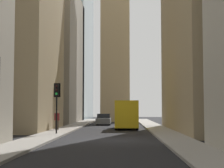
# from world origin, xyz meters

# --- Properties ---
(ground_plane) EXTENTS (135.00, 135.00, 0.00)m
(ground_plane) POSITION_xyz_m (0.00, 0.00, 0.00)
(ground_plane) COLOR black
(sidewalk_right) EXTENTS (90.00, 2.20, 0.14)m
(sidewalk_right) POSITION_xyz_m (0.00, 4.50, 0.07)
(sidewalk_right) COLOR gray
(sidewalk_right) RESTS_ON ground_plane
(sidewalk_left) EXTENTS (90.00, 2.20, 0.14)m
(sidewalk_left) POSITION_xyz_m (0.00, -4.50, 0.07)
(sidewalk_left) COLOR gray
(sidewalk_left) RESTS_ON ground_plane
(building_right_far) EXTENTS (17.05, 10.00, 19.46)m
(building_right_far) POSITION_xyz_m (29.12, 10.60, 9.73)
(building_right_far) COLOR gray
(building_right_far) RESTS_ON ground_plane
(church_spire) EXTENTS (5.04, 5.04, 35.04)m
(church_spire) POSITION_xyz_m (34.07, 0.16, 18.28)
(church_spire) COLOR #9E8966
(church_spire) RESTS_ON ground_plane
(delivery_truck) EXTENTS (6.46, 2.25, 2.84)m
(delivery_truck) POSITION_xyz_m (13.00, -1.40, 1.46)
(delivery_truck) COLOR yellow
(delivery_truck) RESTS_ON ground_plane
(hatchback_grey) EXTENTS (4.30, 1.78, 1.42)m
(hatchback_grey) POSITION_xyz_m (22.26, 1.40, 0.66)
(hatchback_grey) COLOR slate
(hatchback_grey) RESTS_ON ground_plane
(traffic_light_midblock) EXTENTS (0.43, 0.52, 3.93)m
(traffic_light_midblock) POSITION_xyz_m (4.02, 4.13, 3.03)
(traffic_light_midblock) COLOR black
(traffic_light_midblock) RESTS_ON sidewalk_right
(pedestrian) EXTENTS (0.26, 0.44, 1.77)m
(pedestrian) POSITION_xyz_m (9.20, 5.03, 1.10)
(pedestrian) COLOR #473D33
(pedestrian) RESTS_ON sidewalk_right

